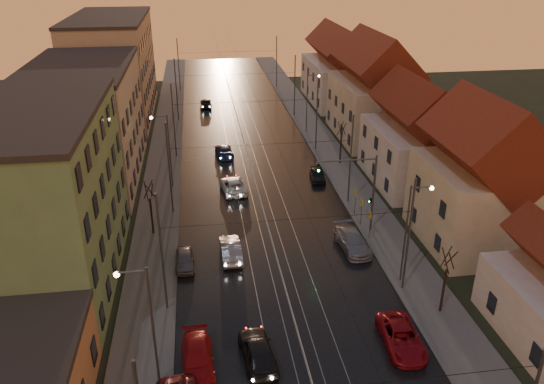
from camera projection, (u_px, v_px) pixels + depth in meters
name	position (u px, v px, depth m)	size (l,w,h in m)	color
road	(246.00, 150.00, 66.10)	(16.00, 120.00, 0.04)	black
sidewalk_left	(165.00, 154.00, 64.80)	(4.00, 120.00, 0.15)	#4C4C4C
sidewalk_right	(325.00, 146.00, 67.36)	(4.00, 120.00, 0.15)	#4C4C4C
tram_rail_0	(229.00, 151.00, 65.81)	(0.06, 120.00, 0.03)	gray
tram_rail_1	(240.00, 150.00, 65.99)	(0.06, 120.00, 0.03)	gray
tram_rail_2	(253.00, 150.00, 66.19)	(0.06, 120.00, 0.03)	gray
tram_rail_3	(264.00, 149.00, 66.37)	(0.06, 120.00, 0.03)	gray
apartment_left_1	(36.00, 203.00, 37.79)	(10.00, 18.00, 13.00)	#577E50
apartment_left_2	(86.00, 125.00, 55.96)	(10.00, 20.00, 12.00)	tan
apartment_left_3	(114.00, 69.00, 77.09)	(10.00, 24.00, 14.00)	tan
house_right_1	(480.00, 183.00, 43.54)	(8.67, 10.20, 10.80)	#B5AB8B
house_right_2	(418.00, 141.00, 55.55)	(9.18, 12.24, 9.20)	beige
house_right_3	(374.00, 94.00, 68.54)	(9.18, 14.28, 11.50)	#B5AB8B
house_right_4	(338.00, 71.00, 85.02)	(9.18, 16.32, 10.00)	beige
catenary_pole_l_1	(162.00, 254.00, 35.28)	(0.16, 0.16, 9.00)	#595B60
catenary_pole_r_1	(409.00, 236.00, 37.48)	(0.16, 0.16, 9.00)	#595B60
catenary_pole_l_2	(169.00, 169.00, 48.75)	(0.16, 0.16, 9.00)	#595B60
catenary_pole_r_2	(351.00, 160.00, 50.95)	(0.16, 0.16, 9.00)	#595B60
catenary_pole_l_3	(174.00, 121.00, 62.22)	(0.16, 0.16, 9.00)	#595B60
catenary_pole_r_3	(317.00, 115.00, 64.42)	(0.16, 0.16, 9.00)	#595B60
catenary_pole_l_4	(176.00, 90.00, 75.69)	(0.16, 0.16, 9.00)	#595B60
catenary_pole_r_4	(295.00, 86.00, 77.89)	(0.16, 0.16, 9.00)	#595B60
catenary_pole_l_5	(179.00, 65.00, 91.86)	(0.16, 0.16, 9.00)	#595B60
catenary_pole_r_5	(277.00, 62.00, 94.05)	(0.16, 0.16, 9.00)	#595B60
street_lamp_0	(146.00, 316.00, 28.77)	(1.75, 0.32, 8.00)	#595B60
street_lamp_1	(411.00, 224.00, 38.28)	(1.75, 0.32, 8.00)	#595B60
street_lamp_2	(166.00, 144.00, 53.91)	(1.75, 0.32, 8.00)	#595B60
street_lamp_3	(309.00, 97.00, 70.61)	(1.75, 0.32, 8.00)	#595B60
traffic_light_mast	(363.00, 184.00, 45.44)	(5.30, 0.32, 7.20)	#595B60
bare_tree_0	(151.00, 209.00, 45.80)	(1.09, 1.09, 5.11)	black
bare_tree_1	(445.00, 282.00, 35.84)	(1.09, 1.09, 5.11)	black
bare_tree_2	(341.00, 144.00, 61.01)	(1.09, 1.09, 5.11)	black
driving_car_0	(258.00, 351.00, 32.23)	(1.86, 4.61, 1.57)	black
driving_car_1	(231.00, 249.00, 43.10)	(1.60, 4.58, 1.51)	gray
driving_car_2	(233.00, 185.00, 54.76)	(2.31, 5.00, 1.39)	silver
driving_car_3	(224.00, 151.00, 64.04)	(1.95, 4.79, 1.39)	navy
driving_car_4	(206.00, 103.00, 83.55)	(1.71, 4.26, 1.45)	black
parked_left_2	(198.00, 358.00, 31.80)	(1.91, 4.70, 1.36)	#AB1114
parked_left_3	(185.00, 259.00, 41.98)	(1.47, 3.65, 1.24)	gray
parked_right_0	(401.00, 337.00, 33.50)	(2.27, 4.91, 1.37)	maroon
parked_right_1	(353.00, 241.00, 44.35)	(2.08, 5.11, 1.48)	#95959A
parked_right_2	(318.00, 175.00, 57.46)	(1.54, 3.84, 1.31)	black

